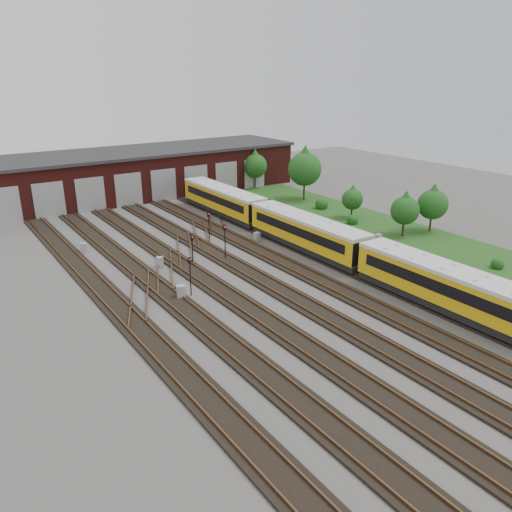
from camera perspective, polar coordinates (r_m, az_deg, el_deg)
ground at (r=41.33m, az=5.74°, el=-3.80°), size 120.00×120.00×0.00m
track_network at (r=41.60m, az=5.05°, el=-3.45°), size 30.40×70.00×0.33m
maintenance_shed at (r=74.13m, az=-14.63°, el=9.10°), size 51.00×12.50×6.35m
grass_verge at (r=60.63m, az=13.52°, el=3.68°), size 8.00×55.00×0.05m
metro_train at (r=49.44m, az=5.79°, el=2.71°), size 2.75×47.25×3.15m
signal_mast_0 at (r=39.55m, az=-7.54°, el=-1.77°), size 0.25×0.23×3.25m
signal_mast_1 at (r=52.54m, az=-5.40°, el=3.84°), size 0.27×0.25×3.09m
signal_mast_2 at (r=46.07m, az=-7.30°, el=1.17°), size 0.26×0.25×2.83m
signal_mast_3 at (r=46.79m, az=-3.57°, el=2.08°), size 0.30×0.28×3.46m
relay_cabinet_0 at (r=46.31m, az=-10.92°, el=-0.69°), size 0.73×0.66×1.01m
relay_cabinet_1 at (r=52.01m, az=-19.08°, el=0.89°), size 0.75×0.69×1.01m
relay_cabinet_2 at (r=39.66m, az=-8.55°, el=-4.11°), size 0.86×0.80×1.14m
relay_cabinet_3 at (r=52.46m, az=0.10°, el=2.20°), size 0.69×0.62×0.99m
relay_cabinet_4 at (r=53.20m, az=13.78°, el=1.89°), size 0.74×0.66×1.04m
tree_0 at (r=76.58m, az=-0.10°, el=10.59°), size 3.62×3.62×6.00m
tree_1 at (r=61.36m, az=10.98°, el=6.66°), size 2.54×2.54×4.21m
tree_2 at (r=69.30m, az=5.61°, el=10.31°), size 4.57×4.57×7.57m
tree_3 at (r=55.74m, az=16.70°, el=5.37°), size 3.05×3.05×5.05m
tree_4 at (r=58.26m, az=19.60°, el=5.96°), size 3.31×3.31×5.48m
bush_0 at (r=50.21m, az=25.91°, el=-0.68°), size 1.15×1.15×1.15m
bush_1 at (r=59.54m, az=11.00°, el=4.20°), size 1.31×1.31×1.31m
bush_2 at (r=65.70m, az=7.52°, el=6.07°), size 1.66×1.66×1.66m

